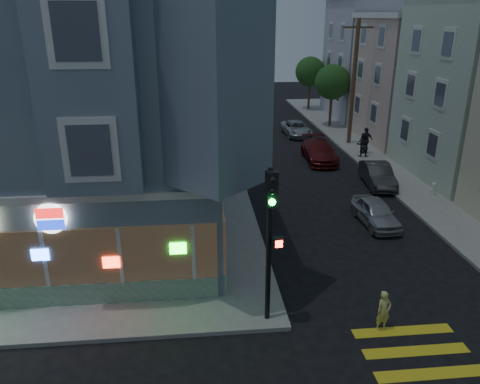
{
  "coord_description": "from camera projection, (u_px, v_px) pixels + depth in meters",
  "views": [
    {
      "loc": [
        0.16,
        -10.03,
        9.35
      ],
      "look_at": [
        1.9,
        7.3,
        2.75
      ],
      "focal_mm": 35.0,
      "sensor_mm": 36.0,
      "label": 1
    }
  ],
  "objects": [
    {
      "name": "pedestrian_b",
      "position": [
        366.0,
        140.0,
        32.96
      ],
      "size": [
        1.16,
        0.73,
        1.84
      ],
      "primitive_type": "imported",
      "rotation": [
        0.0,
        0.0,
        3.42
      ],
      "color": "black",
      "rests_on": "sidewalk_ne"
    },
    {
      "name": "row_house_c",
      "position": [
        444.0,
        80.0,
        36.07
      ],
      "size": [
        12.0,
        8.6,
        9.0
      ],
      "primitive_type": "cube",
      "color": "tan",
      "rests_on": "sidewalk_ne"
    },
    {
      "name": "running_child",
      "position": [
        384.0,
        311.0,
        14.61
      ],
      "size": [
        0.56,
        0.44,
        1.37
      ],
      "primitive_type": "imported",
      "rotation": [
        0.0,
        0.0,
        0.25
      ],
      "color": "#D3D46C",
      "rests_on": "ground"
    },
    {
      "name": "traffic_signal",
      "position": [
        271.0,
        222.0,
        13.85
      ],
      "size": [
        0.62,
        0.57,
        5.1
      ],
      "rotation": [
        0.0,
        0.0,
        0.16
      ],
      "color": "black",
      "rests_on": "sidewalk_nw"
    },
    {
      "name": "parked_car_d",
      "position": [
        296.0,
        129.0,
        38.57
      ],
      "size": [
        2.15,
        4.29,
        1.17
      ],
      "primitive_type": "imported",
      "rotation": [
        0.0,
        0.0,
        0.05
      ],
      "color": "#A7AAB1",
      "rests_on": "ground"
    },
    {
      "name": "parked_car_c",
      "position": [
        319.0,
        151.0,
        31.78
      ],
      "size": [
        2.16,
        4.84,
        1.38
      ],
      "primitive_type": "imported",
      "rotation": [
        0.0,
        0.0,
        -0.05
      ],
      "color": "maroon",
      "rests_on": "ground"
    },
    {
      "name": "pedestrian_a",
      "position": [
        362.0,
        145.0,
        32.27
      ],
      "size": [
        0.92,
        0.78,
        1.65
      ],
      "primitive_type": "imported",
      "rotation": [
        0.0,
        0.0,
        2.92
      ],
      "color": "black",
      "rests_on": "sidewalk_ne"
    },
    {
      "name": "street_tree_near",
      "position": [
        332.0,
        82.0,
        40.29
      ],
      "size": [
        3.0,
        3.0,
        5.3
      ],
      "color": "#4C3826",
      "rests_on": "sidewalk_ne"
    },
    {
      "name": "corner_building",
      "position": [
        50.0,
        102.0,
        20.23
      ],
      "size": [
        14.6,
        14.6,
        11.4
      ],
      "color": "slate",
      "rests_on": "sidewalk_nw"
    },
    {
      "name": "parked_car_a",
      "position": [
        376.0,
        212.0,
        22.14
      ],
      "size": [
        1.54,
        3.58,
        1.21
      ],
      "primitive_type": "imported",
      "rotation": [
        0.0,
        0.0,
        0.03
      ],
      "color": "#A9AAB0",
      "rests_on": "ground"
    },
    {
      "name": "row_house_d",
      "position": [
        397.0,
        60.0,
        44.17
      ],
      "size": [
        12.0,
        8.6,
        10.5
      ],
      "primitive_type": "cube",
      "color": "#ADA8B9",
      "rests_on": "sidewalk_ne"
    },
    {
      "name": "fire_hydrant",
      "position": [
        434.0,
        189.0,
        25.33
      ],
      "size": [
        0.43,
        0.25,
        0.74
      ],
      "color": "silver",
      "rests_on": "sidewalk_ne"
    },
    {
      "name": "street_tree_far",
      "position": [
        310.0,
        72.0,
        47.73
      ],
      "size": [
        3.0,
        3.0,
        5.3
      ],
      "color": "#4C3826",
      "rests_on": "sidewalk_ne"
    },
    {
      "name": "utility_pole",
      "position": [
        354.0,
        81.0,
        34.38
      ],
      "size": [
        2.2,
        0.3,
        9.0
      ],
      "color": "#4C3826",
      "rests_on": "sidewalk_ne"
    },
    {
      "name": "parked_car_b",
      "position": [
        378.0,
        175.0,
        27.16
      ],
      "size": [
        1.82,
        4.09,
        1.31
      ],
      "primitive_type": "imported",
      "rotation": [
        0.0,
        0.0,
        -0.11
      ],
      "color": "#323437",
      "rests_on": "ground"
    }
  ]
}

